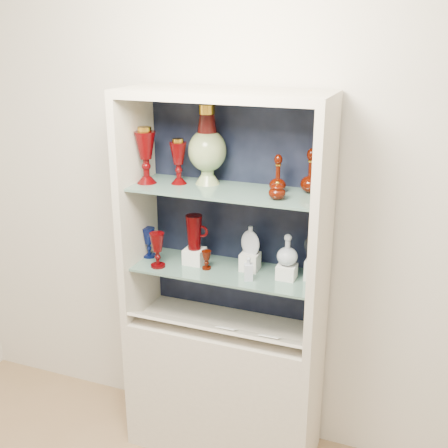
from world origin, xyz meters
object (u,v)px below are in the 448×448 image
at_px(ruby_goblet_small, 206,260).
at_px(clear_square_bottle, 249,269).
at_px(clear_round_decanter, 287,251).
at_px(cameo_medallion, 315,248).
at_px(cobalt_goblet, 149,242).
at_px(enamel_urn, 207,145).
at_px(pedestal_lamp_right, 146,155).
at_px(ruby_goblet_tall, 157,250).
at_px(ruby_decanter_a, 278,171).
at_px(ruby_pitcher, 194,232).
at_px(lidded_bowl, 277,190).
at_px(ruby_decanter_b, 311,169).
at_px(flat_flask, 250,239).
at_px(pedestal_lamp_left, 178,161).

distance_m(ruby_goblet_small, clear_square_bottle, 0.25).
distance_m(clear_round_decanter, cameo_medallion, 0.13).
height_order(cobalt_goblet, clear_round_decanter, clear_round_decanter).
bearing_deg(clear_round_decanter, enamel_urn, 171.86).
xyz_separation_m(pedestal_lamp_right, ruby_goblet_tall, (0.08, -0.06, -0.47)).
xyz_separation_m(ruby_decanter_a, ruby_pitcher, (-0.42, -0.02, -0.35)).
relative_size(lidded_bowl, cobalt_goblet, 0.54).
relative_size(ruby_goblet_small, clear_round_decanter, 0.64).
distance_m(ruby_decanter_b, cameo_medallion, 0.37).
height_order(cobalt_goblet, ruby_goblet_small, cobalt_goblet).
distance_m(ruby_goblet_small, cameo_medallion, 0.55).
distance_m(enamel_urn, clear_round_decanter, 0.64).
bearing_deg(pedestal_lamp_right, cobalt_goblet, 124.22).
bearing_deg(flat_flask, cameo_medallion, 14.52).
relative_size(cobalt_goblet, ruby_goblet_small, 1.66).
bearing_deg(ruby_decanter_b, ruby_goblet_tall, -166.11).
bearing_deg(pedestal_lamp_left, ruby_pitcher, 0.86).
relative_size(pedestal_lamp_left, clear_square_bottle, 1.90).
relative_size(ruby_pitcher, clear_round_decanter, 1.19).
xyz_separation_m(cobalt_goblet, ruby_goblet_tall, (0.11, -0.10, 0.01)).
xyz_separation_m(pedestal_lamp_left, lidded_bowl, (0.53, -0.09, -0.07)).
xyz_separation_m(ruby_goblet_tall, cameo_medallion, (0.77, 0.13, 0.07)).
relative_size(enamel_urn, clear_round_decanter, 2.58).
relative_size(pedestal_lamp_right, ruby_goblet_tall, 1.54).
bearing_deg(clear_round_decanter, ruby_goblet_small, -175.27).
xyz_separation_m(ruby_goblet_tall, clear_square_bottle, (0.48, 0.01, -0.03)).
bearing_deg(flat_flask, lidded_bowl, -21.62).
xyz_separation_m(clear_square_bottle, cameo_medallion, (0.29, 0.12, 0.11)).
bearing_deg(clear_square_bottle, flat_flask, 105.04).
xyz_separation_m(ruby_decanter_a, clear_square_bottle, (-0.10, -0.12, -0.46)).
bearing_deg(ruby_decanter_b, pedestal_lamp_right, -171.67).
relative_size(ruby_goblet_tall, clear_square_bottle, 1.53).
bearing_deg(ruby_pitcher, clear_round_decanter, -5.76).
height_order(cobalt_goblet, ruby_goblet_tall, ruby_goblet_tall).
bearing_deg(cobalt_goblet, flat_flask, 2.74).
relative_size(ruby_decanter_a, ruby_goblet_small, 2.09).
bearing_deg(ruby_pitcher, pedestal_lamp_right, -172.76).
xyz_separation_m(ruby_decanter_b, ruby_goblet_small, (-0.48, -0.12, -0.48)).
bearing_deg(enamel_urn, ruby_decanter_a, -4.23).
xyz_separation_m(enamel_urn, ruby_pitcher, (-0.06, -0.05, -0.44)).
relative_size(pedestal_lamp_left, ruby_decanter_b, 1.01).
bearing_deg(lidded_bowl, flat_flask, 144.30).
bearing_deg(ruby_decanter_b, cameo_medallion, -44.01).
bearing_deg(ruby_decanter_a, cobalt_goblet, -177.67).
bearing_deg(pedestal_lamp_right, clear_round_decanter, 2.74).
relative_size(lidded_bowl, clear_square_bottle, 0.74).
bearing_deg(ruby_decanter_a, flat_flask, -179.43).
distance_m(pedestal_lamp_right, cameo_medallion, 0.94).
height_order(pedestal_lamp_right, clear_square_bottle, pedestal_lamp_right).
height_order(enamel_urn, ruby_pitcher, enamel_urn).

